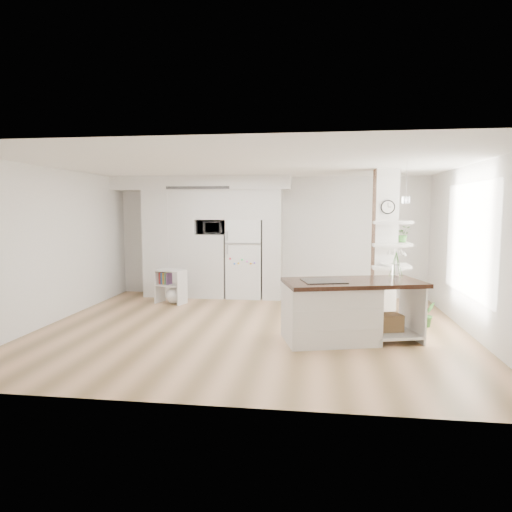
{
  "coord_description": "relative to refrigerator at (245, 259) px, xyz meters",
  "views": [
    {
      "loc": [
        1.07,
        -7.34,
        2.0
      ],
      "look_at": [
        -0.04,
        0.9,
        1.13
      ],
      "focal_mm": 32.0,
      "sensor_mm": 36.0,
      "label": 1
    }
  ],
  "objects": [
    {
      "name": "column",
      "position": [
        2.9,
        -1.55,
        0.48
      ],
      "size": [
        0.69,
        0.9,
        2.7
      ],
      "color": "silver",
      "rests_on": "floor"
    },
    {
      "name": "decor_bowl",
      "position": [
        2.82,
        -1.78,
        0.13
      ],
      "size": [
        0.22,
        0.22,
        0.05
      ],
      "primitive_type": "imported",
      "color": "white",
      "rests_on": "column"
    },
    {
      "name": "floor_plant_b",
      "position": [
        3.52,
        -0.42,
        -0.65
      ],
      "size": [
        0.32,
        0.32,
        0.44
      ],
      "primitive_type": "imported",
      "rotation": [
        0.0,
        0.0,
        -0.39
      ],
      "color": "#38752F",
      "rests_on": "floor"
    },
    {
      "name": "kitchen_island",
      "position": [
        1.91,
        -3.19,
        -0.4
      ],
      "size": [
        2.22,
        1.47,
        1.49
      ],
      "rotation": [
        0.0,
        0.0,
        0.27
      ],
      "color": "silver",
      "rests_on": "floor"
    },
    {
      "name": "microwave",
      "position": [
        -0.75,
        -0.06,
        0.69
      ],
      "size": [
        0.54,
        0.37,
        0.3
      ],
      "primitive_type": "imported",
      "color": "#2D2D2D",
      "rests_on": "cabinet_wall"
    },
    {
      "name": "floor",
      "position": [
        0.53,
        -2.68,
        -0.88
      ],
      "size": [
        7.0,
        6.0,
        0.01
      ],
      "primitive_type": "cube",
      "color": "tan",
      "rests_on": "ground"
    },
    {
      "name": "cabinet_wall",
      "position": [
        -0.92,
        -0.01,
        0.63
      ],
      "size": [
        4.0,
        0.71,
        2.7
      ],
      "color": "silver",
      "rests_on": "floor"
    },
    {
      "name": "refrigerator",
      "position": [
        0.0,
        0.0,
        0.0
      ],
      "size": [
        0.78,
        0.69,
        1.75
      ],
      "color": "white",
      "rests_on": "floor"
    },
    {
      "name": "shelf_plant",
      "position": [
        3.15,
        -1.38,
        0.65
      ],
      "size": [
        0.27,
        0.23,
        0.3
      ],
      "primitive_type": "imported",
      "color": "#38752F",
      "rests_on": "column"
    },
    {
      "name": "pendant_light",
      "position": [
        2.23,
        -2.53,
        1.24
      ],
      "size": [
        0.12,
        0.12,
        0.1
      ],
      "primitive_type": "cylinder",
      "color": "white",
      "rests_on": "room"
    },
    {
      "name": "room",
      "position": [
        0.53,
        -2.68,
        0.98
      ],
      "size": [
        7.04,
        6.04,
        2.72
      ],
      "color": "white",
      "rests_on": "ground"
    },
    {
      "name": "floor_plant_a",
      "position": [
        3.47,
        -2.15,
        -0.66
      ],
      "size": [
        0.29,
        0.26,
        0.43
      ],
      "primitive_type": "imported",
      "rotation": [
        0.0,
        0.0,
        0.37
      ],
      "color": "#38752F",
      "rests_on": "floor"
    },
    {
      "name": "bookshelf",
      "position": [
        -1.42,
        -0.89,
        -0.56
      ],
      "size": [
        0.68,
        0.52,
        0.72
      ],
      "rotation": [
        0.0,
        0.0,
        -0.32
      ],
      "color": "silver",
      "rests_on": "floor"
    },
    {
      "name": "window",
      "position": [
        4.0,
        -2.38,
        0.62
      ],
      "size": [
        0.0,
        2.4,
        2.4
      ],
      "primitive_type": "plane",
      "rotation": [
        1.57,
        0.0,
        -1.57
      ],
      "color": "white",
      "rests_on": "room"
    }
  ]
}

